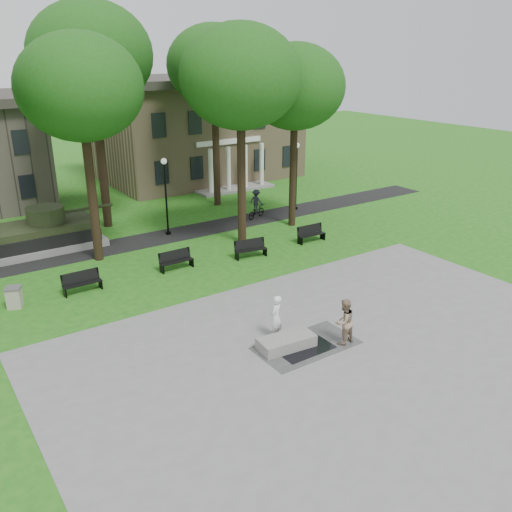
{
  "coord_description": "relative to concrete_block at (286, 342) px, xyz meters",
  "views": [
    {
      "loc": [
        -12.91,
        -17.08,
        10.71
      ],
      "look_at": [
        0.8,
        3.07,
        1.4
      ],
      "focal_mm": 38.0,
      "sensor_mm": 36.0,
      "label": 1
    }
  ],
  "objects": [
    {
      "name": "concrete_block",
      "position": [
        0.0,
        0.0,
        0.0
      ],
      "size": [
        2.29,
        1.21,
        0.45
      ],
      "primitive_type": "cube",
      "rotation": [
        0.0,
        0.0,
        -0.1
      ],
      "color": "gray",
      "rests_on": "plaza"
    },
    {
      "name": "trash_bin",
      "position": [
        -7.82,
        9.58,
        0.24
      ],
      "size": [
        0.87,
        0.87,
        0.96
      ],
      "rotation": [
        0.0,
        0.0,
        -0.42
      ],
      "color": "#A09984",
      "rests_on": "ground"
    },
    {
      "name": "friend_watching",
      "position": [
        2.03,
        -0.97,
        0.7
      ],
      "size": [
        0.95,
        0.77,
        1.85
      ],
      "primitive_type": "imported",
      "rotation": [
        0.0,
        0.0,
        3.22
      ],
      "color": "#94785F",
      "rests_on": "plaza"
    },
    {
      "name": "building_right",
      "position": [
        11.73,
        28.72,
        4.1
      ],
      "size": [
        17.0,
        12.0,
        8.6
      ],
      "color": "#9E8460",
      "rests_on": "ground"
    },
    {
      "name": "tree_4",
      "position": [
        -0.27,
        18.72,
        10.15
      ],
      "size": [
        7.2,
        7.2,
        13.5
      ],
      "color": "black",
      "rests_on": "ground"
    },
    {
      "name": "tank_monument",
      "position": [
        -4.73,
        16.72,
        0.61
      ],
      "size": [
        7.45,
        3.4,
        2.4
      ],
      "color": "gray",
      "rests_on": "ground"
    },
    {
      "name": "skateboard",
      "position": [
        -0.13,
        0.78,
        -0.19
      ],
      "size": [
        0.8,
        0.33,
        0.07
      ],
      "primitive_type": "cube",
      "rotation": [
        0.0,
        0.0,
        0.17
      ],
      "color": "brown",
      "rests_on": "plaza"
    },
    {
      "name": "puddle",
      "position": [
        0.53,
        -0.52,
        -0.22
      ],
      "size": [
        2.2,
        1.2,
        0.0
      ],
      "primitive_type": "cube",
      "color": "black",
      "rests_on": "plaza"
    },
    {
      "name": "tree_2",
      "position": [
        5.23,
        11.22,
        9.07
      ],
      "size": [
        6.6,
        6.6,
        12.16
      ],
      "color": "black",
      "rests_on": "ground"
    },
    {
      "name": "cyclist",
      "position": [
        8.68,
        14.8,
        0.57
      ],
      "size": [
        1.85,
        1.21,
        1.98
      ],
      "rotation": [
        0.0,
        0.0,
        1.95
      ],
      "color": "black",
      "rests_on": "ground"
    },
    {
      "name": "park_bench_3",
      "position": [
        8.66,
        9.02,
        0.28
      ],
      "size": [
        1.81,
        0.57,
        1.0
      ],
      "rotation": [
        0.0,
        0.0,
        -0.02
      ],
      "color": "black",
      "rests_on": "ground"
    },
    {
      "name": "footpath",
      "position": [
        1.73,
        14.72,
        -0.24
      ],
      "size": [
        44.0,
        2.6,
        0.01
      ],
      "primitive_type": "cube",
      "color": "black",
      "rests_on": "ground"
    },
    {
      "name": "lamp_right",
      "position": [
        12.23,
        15.02,
        2.55
      ],
      "size": [
        0.36,
        0.36,
        4.73
      ],
      "color": "black",
      "rests_on": "ground"
    },
    {
      "name": "skateboarder",
      "position": [
        0.1,
        0.83,
        0.68
      ],
      "size": [
        0.79,
        0.72,
        1.81
      ],
      "primitive_type": "imported",
      "rotation": [
        0.0,
        0.0,
        3.7
      ],
      "color": "silver",
      "rests_on": "plaza"
    },
    {
      "name": "park_bench_0",
      "position": [
        -4.84,
        9.52,
        0.28
      ],
      "size": [
        1.81,
        0.56,
        1.0
      ],
      "rotation": [
        0.0,
        0.0,
        0.02
      ],
      "color": "black",
      "rests_on": "ground"
    },
    {
      "name": "tree_3",
      "position": [
        9.73,
        12.22,
        8.35
      ],
      "size": [
        6.0,
        6.0,
        11.19
      ],
      "color": "black",
      "rests_on": "ground"
    },
    {
      "name": "lamp_mid",
      "position": [
        2.23,
        15.02,
        2.55
      ],
      "size": [
        0.36,
        0.36,
        4.73
      ],
      "color": "black",
      "rests_on": "ground"
    },
    {
      "name": "tree_5",
      "position": [
        8.23,
        19.22,
        9.42
      ],
      "size": [
        6.4,
        6.4,
        12.44
      ],
      "color": "black",
      "rests_on": "ground"
    },
    {
      "name": "park_bench_1",
      "position": [
        0.09,
        9.6,
        0.28
      ],
      "size": [
        1.81,
        0.55,
        1.0
      ],
      "rotation": [
        0.0,
        0.0,
        0.02
      ],
      "color": "black",
      "rests_on": "ground"
    },
    {
      "name": "ground",
      "position": [
        1.73,
        2.72,
        -0.24
      ],
      "size": [
        120.0,
        120.0,
        0.0
      ],
      "primitive_type": "plane",
      "color": "#1D5A15",
      "rests_on": "ground"
    },
    {
      "name": "park_bench_2",
      "position": [
        4.24,
        8.88,
        0.28
      ],
      "size": [
        1.85,
        0.8,
        1.0
      ],
      "rotation": [
        0.0,
        0.0,
        -0.16
      ],
      "color": "black",
      "rests_on": "ground"
    },
    {
      "name": "plaza",
      "position": [
        1.73,
        -2.28,
        -0.23
      ],
      "size": [
        22.0,
        16.0,
        0.02
      ],
      "primitive_type": "cube",
      "color": "gray",
      "rests_on": "ground"
    },
    {
      "name": "tree_1",
      "position": [
        -2.77,
        13.22,
        8.71
      ],
      "size": [
        6.2,
        6.2,
        11.63
      ],
      "color": "black",
      "rests_on": "ground"
    }
  ]
}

